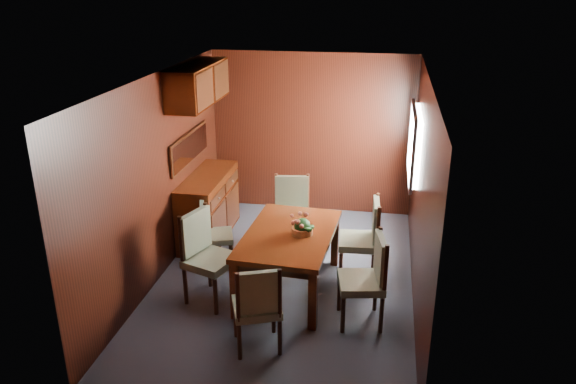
% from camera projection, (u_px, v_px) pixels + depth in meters
% --- Properties ---
extents(ground, '(4.50, 4.50, 0.00)m').
position_uv_depth(ground, '(285.00, 280.00, 6.74)').
color(ground, '#373D4B').
rests_on(ground, ground).
extents(room_shell, '(3.06, 4.52, 2.41)m').
position_uv_depth(room_shell, '(281.00, 141.00, 6.47)').
color(room_shell, black).
rests_on(room_shell, ground).
extents(sideboard, '(0.48, 1.40, 0.90)m').
position_uv_depth(sideboard, '(209.00, 206.00, 7.70)').
color(sideboard, '#381407').
rests_on(sideboard, ground).
extents(dining_table, '(1.05, 1.59, 0.72)m').
position_uv_depth(dining_table, '(289.00, 241.00, 6.32)').
color(dining_table, '#381407').
rests_on(dining_table, ground).
extents(chair_left_near, '(0.62, 0.63, 1.06)m').
position_uv_depth(chair_left_near, '(205.00, 251.00, 6.16)').
color(chair_left_near, black).
rests_on(chair_left_near, ground).
extents(chair_left_far, '(0.50, 0.51, 0.85)m').
position_uv_depth(chair_left_far, '(211.00, 231.00, 6.91)').
color(chair_left_far, black).
rests_on(chair_left_far, ground).
extents(chair_right_near, '(0.53, 0.55, 0.99)m').
position_uv_depth(chair_right_near, '(369.00, 275.00, 5.74)').
color(chair_right_near, black).
rests_on(chair_right_near, ground).
extents(chair_right_far, '(0.49, 0.51, 1.01)m').
position_uv_depth(chair_right_far, '(365.00, 235.00, 6.60)').
color(chair_right_far, black).
rests_on(chair_right_far, ground).
extents(chair_head, '(0.57, 0.55, 0.94)m').
position_uv_depth(chair_head, '(258.00, 304.00, 5.30)').
color(chair_head, black).
rests_on(chair_head, ground).
extents(chair_foot, '(0.54, 0.52, 1.01)m').
position_uv_depth(chair_foot, '(292.00, 210.00, 7.32)').
color(chair_foot, black).
rests_on(chair_foot, ground).
extents(flower_centerpiece, '(0.26, 0.26, 0.26)m').
position_uv_depth(flower_centerpiece, '(302.00, 224.00, 6.22)').
color(flower_centerpiece, '#AF6435').
rests_on(flower_centerpiece, dining_table).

